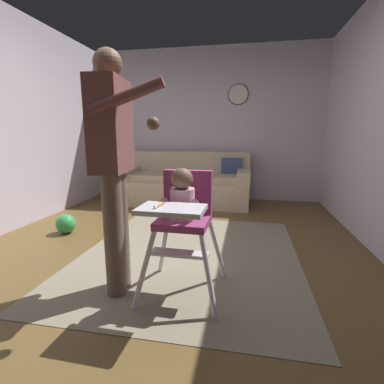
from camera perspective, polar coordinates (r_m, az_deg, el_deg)
ground at (r=2.85m, az=-5.92°, el=-13.64°), size 5.63×7.05×0.10m
wall_far at (r=5.28m, az=2.63°, el=13.10°), size 4.83×0.06×2.63m
area_rug at (r=2.86m, az=-0.57°, el=-12.35°), size 2.06×2.40×0.01m
couch at (r=4.88m, az=-1.22°, el=1.63°), size 2.15×0.86×0.86m
high_chair at (r=2.02m, az=-1.76°, el=-3.33°), size 0.62×0.74×0.94m
adult_standing at (r=2.07m, az=-15.27°, el=5.80°), size 0.55×0.50×1.70m
toy_ball at (r=3.73m, az=-23.78°, el=-5.80°), size 0.23×0.23×0.23m
wall_clock at (r=5.23m, az=9.18°, el=18.58°), size 0.35×0.04×0.35m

